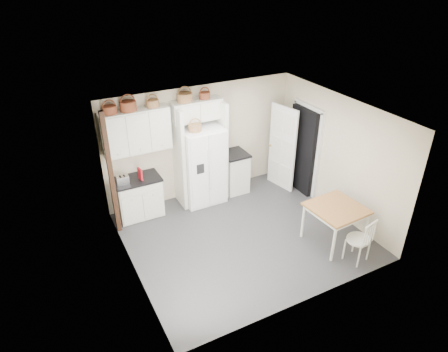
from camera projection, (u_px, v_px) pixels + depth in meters
floor at (243, 235)px, 8.15m from camera, size 4.50×4.50×0.00m
ceiling at (247, 115)px, 6.89m from camera, size 4.50×4.50×0.00m
wall_back at (201, 141)px, 9.08m from camera, size 4.50×0.00×4.50m
wall_left at (128, 211)px, 6.62m from camera, size 0.00×4.00×4.00m
wall_right at (337, 156)px, 8.43m from camera, size 0.00×4.00×4.00m
refrigerator at (202, 165)px, 8.93m from camera, size 0.92×0.74×1.79m
base_cab_left at (139, 198)px, 8.60m from camera, size 0.94×0.59×0.87m
base_cab_right at (234, 172)px, 9.53m from camera, size 0.54×0.64×0.95m
dining_table at (334, 224)px, 7.80m from camera, size 1.02×1.02×0.80m
windsor_chair at (358, 239)px, 7.29m from camera, size 0.54×0.51×0.93m
counter_left at (137, 179)px, 8.38m from camera, size 0.98×0.63×0.04m
counter_right at (234, 154)px, 9.29m from camera, size 0.58×0.69×0.04m
toaster at (123, 180)px, 8.15m from camera, size 0.26×0.16×0.17m
cookbook_red at (140, 174)px, 8.28m from camera, size 0.06×0.17×0.26m
cookbook_cream at (141, 174)px, 8.30m from camera, size 0.06×0.16×0.23m
basket_upper_a at (110, 110)px, 7.61m from camera, size 0.27×0.27×0.16m
basket_upper_b at (128, 106)px, 7.75m from camera, size 0.32×0.32×0.19m
basket_upper_c at (153, 103)px, 7.96m from camera, size 0.25×0.25×0.15m
basket_bridge_a at (185, 98)px, 8.23m from camera, size 0.33×0.33×0.18m
basket_bridge_b at (205, 95)px, 8.42m from camera, size 0.24×0.24×0.14m
basket_fridge_a at (195, 128)px, 8.32m from camera, size 0.29×0.29×0.15m
upper_cabinet at (136, 131)px, 8.05m from camera, size 1.40×0.34×0.90m
bridge_cabinet at (197, 110)px, 8.49m from camera, size 1.12×0.34×0.45m
fridge_panel_left at (179, 159)px, 8.65m from camera, size 0.08×0.60×2.30m
fridge_panel_right at (221, 149)px, 9.06m from camera, size 0.08×0.60×2.30m
trim_post at (111, 175)px, 7.69m from camera, size 0.09×0.09×2.60m
doorway_void at (303, 150)px, 9.30m from camera, size 0.18×0.85×2.05m
door_slab at (282, 148)px, 9.42m from camera, size 0.21×0.79×2.05m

